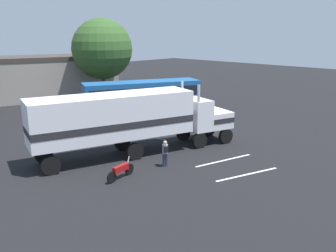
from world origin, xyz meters
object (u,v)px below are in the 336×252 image
Objects in this scene: parked_bus at (142,95)px; motorcycle at (121,170)px; tree_center at (102,49)px; person_bystander at (165,152)px; semi_truck at (129,118)px.

parked_bus is 15.28m from motorcycle.
motorcycle is 0.22× the size of tree_center.
motorcycle is at bearing 171.63° from person_bystander.
motorcycle is at bearing -136.68° from parked_bus.
tree_center is at bearing 63.04° from person_bystander.
semi_truck is 1.51× the size of tree_center.
tree_center is at bearing 58.57° from semi_truck.
semi_truck reaches higher than person_bystander.
motorcycle is at bearing -124.16° from tree_center.
person_bystander is (0.06, -3.25, -1.63)m from semi_truck.
semi_truck is 3.64m from person_bystander.
semi_truck is at bearing -136.48° from parked_bus.
parked_bus is 1.17× the size of tree_center.
semi_truck reaches higher than motorcycle.
semi_truck is at bearing -121.43° from tree_center.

